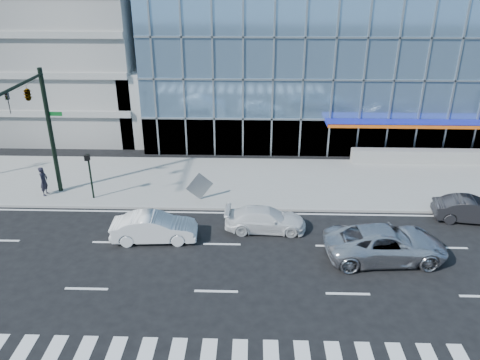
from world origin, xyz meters
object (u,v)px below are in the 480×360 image
object	(u,v)px
traffic_signal	(35,107)
silver_suv	(386,244)
tilted_panel	(199,186)
ped_signal_post	(89,169)
white_sedan	(154,228)
pedestrian	(44,181)
dark_sedan	(472,210)
white_suv	(265,219)

from	to	relation	value
traffic_signal	silver_suv	world-z (taller)	traffic_signal
tilted_panel	silver_suv	bearing A→B (deg)	-57.76
ped_signal_post	white_sedan	distance (m)	6.81
white_sedan	pedestrian	distance (m)	9.49
traffic_signal	tilted_panel	size ratio (longest dim) A/B	6.15
silver_suv	white_sedan	world-z (taller)	silver_suv
ped_signal_post	silver_suv	xyz separation A→B (m)	(16.84, -5.96, -1.30)
dark_sedan	white_sedan	bearing A→B (deg)	106.03
silver_suv	dark_sedan	size ratio (longest dim) A/B	1.42
silver_suv	white_suv	xyz separation A→B (m)	(-6.00, 2.63, -0.19)
dark_sedan	silver_suv	bearing A→B (deg)	131.50
traffic_signal	dark_sedan	distance (m)	25.97
traffic_signal	white_sedan	world-z (taller)	traffic_signal
dark_sedan	tilted_panel	world-z (taller)	tilted_panel
white_suv	pedestrian	bearing A→B (deg)	76.12
traffic_signal	white_suv	distance (m)	14.73
traffic_signal	ped_signal_post	world-z (taller)	traffic_signal
ped_signal_post	tilted_panel	distance (m)	6.87
silver_suv	dark_sedan	world-z (taller)	silver_suv
traffic_signal	pedestrian	size ratio (longest dim) A/B	4.20
pedestrian	tilted_panel	xyz separation A→B (m)	(10.00, -0.36, -0.03)
traffic_signal	tilted_panel	bearing A→B (deg)	2.66
pedestrian	tilted_panel	size ratio (longest dim) A/B	1.46
white_suv	white_sedan	size ratio (longest dim) A/B	0.99
pedestrian	white_suv	bearing A→B (deg)	-101.79
traffic_signal	white_suv	xyz separation A→B (m)	(13.34, -2.96, -5.51)
pedestrian	traffic_signal	bearing A→B (deg)	-134.91
white_suv	white_sedan	bearing A→B (deg)	102.90
ped_signal_post	white_sedan	size ratio (longest dim) A/B	0.66
white_sedan	pedestrian	bearing A→B (deg)	54.47
ped_signal_post	tilted_panel	bearing A→B (deg)	0.48
silver_suv	dark_sedan	bearing A→B (deg)	-60.45
traffic_signal	tilted_panel	world-z (taller)	traffic_signal
ped_signal_post	silver_suv	size ratio (longest dim) A/B	0.49
ped_signal_post	dark_sedan	size ratio (longest dim) A/B	0.70
traffic_signal	pedestrian	world-z (taller)	traffic_signal
silver_suv	tilted_panel	distance (m)	11.72
ped_signal_post	dark_sedan	xyz separation A→B (m)	(22.84, -1.94, -1.43)
traffic_signal	ped_signal_post	size ratio (longest dim) A/B	2.67
dark_sedan	pedestrian	world-z (taller)	pedestrian
white_sedan	traffic_signal	bearing A→B (deg)	56.48
traffic_signal	white_sedan	size ratio (longest dim) A/B	1.75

